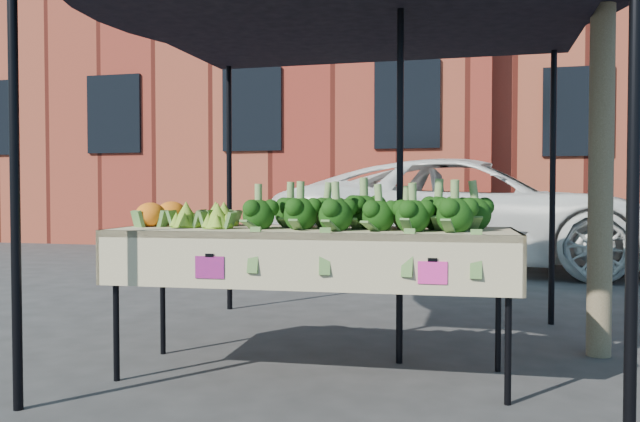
% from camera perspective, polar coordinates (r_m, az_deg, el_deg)
% --- Properties ---
extents(ground, '(90.00, 90.00, 0.00)m').
position_cam_1_polar(ground, '(4.10, 2.36, -14.16)').
color(ground, '#2A2A2C').
extents(table, '(2.44, 0.92, 0.90)m').
position_cam_1_polar(table, '(3.94, -0.70, -8.11)').
color(table, '#C2B893').
rests_on(table, ground).
extents(canopy, '(3.16, 3.16, 2.74)m').
position_cam_1_polar(canopy, '(4.35, 2.63, 4.99)').
color(canopy, black).
rests_on(canopy, ground).
extents(broccoli_heap, '(1.48, 0.58, 0.27)m').
position_cam_1_polar(broccoli_heap, '(3.84, 4.08, 0.44)').
color(broccoli_heap, black).
rests_on(broccoli_heap, table).
extents(romanesco_cluster, '(0.44, 0.58, 0.21)m').
position_cam_1_polar(romanesco_cluster, '(4.14, -9.54, 0.08)').
color(romanesco_cluster, '#8FC130').
rests_on(romanesco_cluster, table).
extents(cauliflower_pair, '(0.24, 0.44, 0.19)m').
position_cam_1_polar(cauliflower_pair, '(4.32, -13.88, -0.02)').
color(cauliflower_pair, orange).
rests_on(cauliflower_pair, table).
extents(vehicle, '(1.92, 2.83, 5.75)m').
position_cam_1_polar(vehicle, '(9.90, 13.42, 11.93)').
color(vehicle, white).
rests_on(vehicle, ground).
extents(street_tree, '(2.37, 2.37, 4.67)m').
position_cam_1_polar(street_tree, '(4.91, 23.80, 15.87)').
color(street_tree, '#1E4C14').
rests_on(street_tree, ground).
extents(building_left, '(12.00, 8.00, 9.00)m').
position_cam_1_polar(building_left, '(17.22, -6.20, 13.10)').
color(building_left, maroon).
rests_on(building_left, ground).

